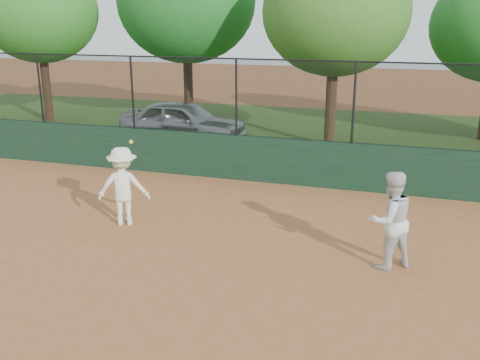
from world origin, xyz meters
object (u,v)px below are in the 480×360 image
(tree_1, at_px, (186,2))
(tree_0, at_px, (38,11))
(player_second, at_px, (390,220))
(player_main, at_px, (123,186))
(tree_2, at_px, (335,12))
(parked_car, at_px, (183,123))

(tree_1, bearing_deg, tree_0, -171.17)
(player_second, distance_m, player_main, 5.38)
(tree_0, xyz_separation_m, tree_2, (11.84, -0.97, -0.09))
(parked_car, xyz_separation_m, tree_2, (4.80, 1.25, 3.58))
(tree_2, bearing_deg, player_second, -75.31)
(tree_1, bearing_deg, player_main, -74.55)
(tree_1, xyz_separation_m, tree_2, (5.90, -1.90, -0.39))
(parked_car, distance_m, player_second, 10.41)
(player_second, relative_size, tree_2, 0.27)
(tree_0, distance_m, tree_2, 11.88)
(player_main, relative_size, tree_1, 0.27)
(player_second, relative_size, tree_1, 0.25)
(parked_car, distance_m, player_main, 7.39)
(tree_0, bearing_deg, tree_2, -4.70)
(player_main, height_order, tree_1, tree_1)
(parked_car, distance_m, tree_2, 6.12)
(tree_0, xyz_separation_m, tree_1, (5.94, 0.92, 0.30))
(player_second, bearing_deg, player_main, -42.06)
(parked_car, bearing_deg, tree_1, 20.49)
(tree_1, bearing_deg, tree_2, -17.80)
(tree_0, height_order, tree_1, tree_1)
(parked_car, height_order, tree_2, tree_2)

